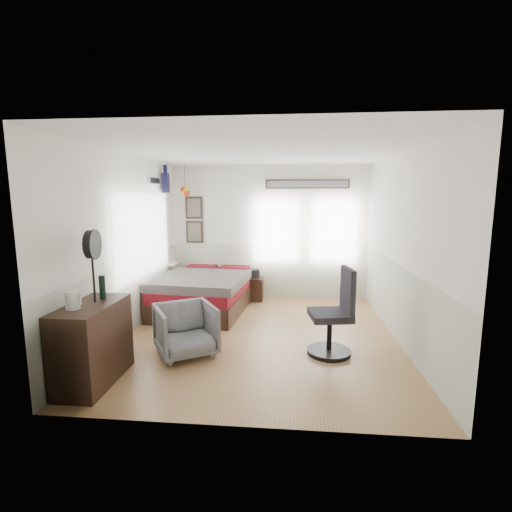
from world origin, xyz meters
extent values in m
cube|color=olive|center=(0.00, 0.00, -0.01)|extent=(4.00, 4.50, 0.01)
cube|color=silver|center=(0.00, 2.25, 1.35)|extent=(4.00, 0.02, 2.70)
cube|color=silver|center=(0.00, -2.25, 1.35)|extent=(4.00, 0.02, 2.70)
cube|color=silver|center=(-2.00, 0.00, 1.35)|extent=(0.02, 4.50, 2.70)
cube|color=silver|center=(2.00, 0.00, 1.35)|extent=(0.02, 4.50, 2.70)
cube|color=white|center=(0.00, 0.00, 2.70)|extent=(4.00, 4.50, 0.02)
cube|color=beige|center=(0.00, 2.24, 0.55)|extent=(4.00, 0.01, 1.10)
cube|color=beige|center=(-1.99, 0.00, 0.55)|extent=(0.01, 4.50, 1.10)
cube|color=beige|center=(1.99, 0.00, 0.55)|extent=(0.01, 4.50, 1.10)
cube|color=silver|center=(-1.96, 0.55, 1.45)|extent=(0.03, 2.20, 1.35)
cube|color=silver|center=(0.15, 2.21, 1.40)|extent=(0.95, 0.03, 1.30)
cube|color=silver|center=(1.30, 2.21, 1.40)|extent=(0.95, 0.03, 1.30)
cube|color=black|center=(-1.55, 2.21, 1.35)|extent=(0.35, 0.03, 0.45)
cube|color=black|center=(-1.55, 2.21, 1.85)|extent=(0.35, 0.03, 0.45)
cube|color=#7F7259|center=(-1.55, 2.20, 1.35)|extent=(0.27, 0.01, 0.37)
cube|color=#7F7259|center=(-1.55, 2.20, 1.85)|extent=(0.27, 0.01, 0.37)
cube|color=black|center=(0.75, 2.21, 2.32)|extent=(1.65, 0.03, 0.18)
cube|color=gray|center=(0.75, 2.20, 2.32)|extent=(1.58, 0.01, 0.13)
cube|color=white|center=(-1.97, 1.15, 2.35)|extent=(0.02, 0.48, 0.14)
sphere|color=red|center=(-1.65, 1.95, 2.18)|extent=(0.20, 0.20, 0.20)
cube|color=#371F13|center=(-1.12, 1.25, 0.17)|extent=(1.67, 2.23, 0.33)
cube|color=maroon|center=(-1.12, 1.25, 0.43)|extent=(1.62, 2.18, 0.19)
cube|color=#655C57|center=(-1.12, 1.02, 0.60)|extent=(1.67, 1.69, 0.15)
cube|color=maroon|center=(-1.47, 2.09, 0.60)|extent=(0.61, 0.41, 0.15)
cube|color=maroon|center=(-0.78, 2.09, 0.60)|extent=(0.61, 0.41, 0.15)
cube|color=#371F13|center=(-1.74, -1.57, 0.45)|extent=(0.48, 1.00, 0.90)
imported|color=slate|center=(-0.92, -0.75, 0.34)|extent=(1.00, 1.01, 0.67)
cube|color=#371F13|center=(-0.33, 1.97, 0.23)|extent=(0.46, 0.37, 0.45)
cylinder|color=black|center=(0.96, -0.56, 0.03)|extent=(0.58, 0.58, 0.06)
cylinder|color=black|center=(0.96, -0.56, 0.28)|extent=(0.07, 0.07, 0.44)
cube|color=black|center=(0.96, -0.56, 0.53)|extent=(0.58, 0.58, 0.09)
cube|color=black|center=(1.18, -0.53, 0.87)|extent=(0.14, 0.47, 0.58)
cylinder|color=silver|center=(-1.82, -1.75, 1.00)|extent=(0.14, 0.14, 0.19)
cube|color=silver|center=(-1.74, -1.75, 1.00)|extent=(0.02, 0.02, 0.11)
cylinder|color=black|center=(-1.70, -1.35, 1.04)|extent=(0.07, 0.07, 0.28)
cylinder|color=black|center=(-1.73, -1.47, 1.21)|extent=(0.03, 0.03, 0.63)
cylinder|color=black|center=(-1.73, -1.47, 1.55)|extent=(0.10, 0.32, 0.31)
cylinder|color=black|center=(-1.69, -1.47, 1.55)|extent=(0.06, 0.33, 0.33)
cube|color=black|center=(-0.33, 1.97, 0.54)|extent=(0.34, 0.26, 0.17)
camera|label=1|loc=(0.43, -5.30, 2.05)|focal=26.00mm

